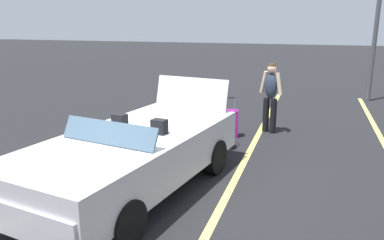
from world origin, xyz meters
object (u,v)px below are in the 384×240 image
(convertible_car, at_px, (124,160))
(suitcase_medium_bright, at_px, (229,123))
(duffel_bag, at_px, (227,139))
(suitcase_small_carryon, at_px, (193,130))
(traveler_person, at_px, (271,94))
(suitcase_large_black, at_px, (200,116))

(convertible_car, height_order, suitcase_medium_bright, convertible_car)
(duffel_bag, bearing_deg, suitcase_small_carryon, -97.26)
(suitcase_medium_bright, distance_m, traveler_person, 1.22)
(convertible_car, bearing_deg, duffel_bag, 171.80)
(suitcase_large_black, bearing_deg, convertible_car, 164.96)
(suitcase_large_black, bearing_deg, suitcase_small_carryon, 171.89)
(suitcase_small_carryon, bearing_deg, duffel_bag, 12.01)
(convertible_car, bearing_deg, suitcase_small_carryon, -173.04)
(convertible_car, relative_size, duffel_bag, 6.20)
(convertible_car, distance_m, traveler_person, 4.50)
(convertible_car, relative_size, suitcase_medium_bright, 4.68)
(suitcase_large_black, bearing_deg, duffel_bag, -150.14)
(convertible_car, xyz_separation_m, suitcase_small_carryon, (-2.95, 0.14, -0.34))
(suitcase_small_carryon, distance_m, traveler_person, 2.06)
(convertible_car, distance_m, suitcase_small_carryon, 2.98)
(suitcase_small_carryon, bearing_deg, traveler_person, 58.10)
(suitcase_medium_bright, distance_m, suitcase_small_carryon, 0.90)
(convertible_car, distance_m, suitcase_large_black, 3.75)
(duffel_bag, distance_m, traveler_person, 1.70)
(suitcase_medium_bright, bearing_deg, suitcase_large_black, 60.97)
(convertible_car, height_order, duffel_bag, convertible_car)
(suitcase_medium_bright, relative_size, traveler_person, 0.57)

